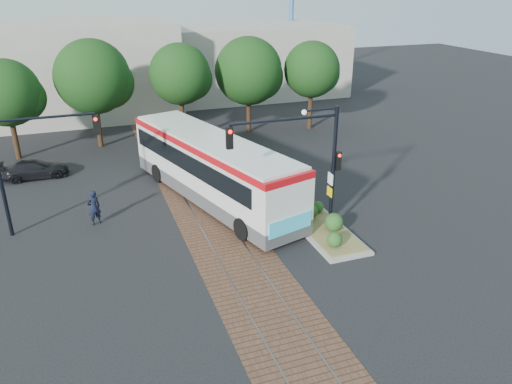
% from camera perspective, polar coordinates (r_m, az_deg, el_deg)
% --- Properties ---
extents(ground, '(120.00, 120.00, 0.00)m').
position_cam_1_polar(ground, '(23.72, -3.59, -5.54)').
color(ground, black).
rests_on(ground, ground).
extents(trackbed, '(3.60, 40.00, 0.02)m').
position_cam_1_polar(trackbed, '(27.17, -5.98, -1.68)').
color(trackbed, brown).
rests_on(trackbed, ground).
extents(tree_row, '(26.40, 5.60, 7.67)m').
position_cam_1_polar(tree_row, '(37.64, -9.26, 12.95)').
color(tree_row, '#382314').
rests_on(tree_row, ground).
extents(warehouses, '(40.00, 13.00, 8.00)m').
position_cam_1_polar(warehouses, '(49.61, -14.07, 13.81)').
color(warehouses, '#ADA899').
rests_on(warehouses, ground).
extents(city_bus, '(6.47, 13.62, 3.58)m').
position_cam_1_polar(city_bus, '(27.32, -5.07, 3.03)').
color(city_bus, '#434346').
rests_on(city_bus, ground).
extents(traffic_island, '(2.20, 5.20, 1.13)m').
position_cam_1_polar(traffic_island, '(24.44, 7.93, -3.93)').
color(traffic_island, gray).
rests_on(traffic_island, ground).
extents(signal_pole_main, '(5.49, 0.46, 6.00)m').
position_cam_1_polar(signal_pole_main, '(22.62, 6.19, 4.42)').
color(signal_pole_main, black).
rests_on(signal_pole_main, ground).
extents(signal_pole_left, '(4.99, 0.34, 6.00)m').
position_cam_1_polar(signal_pole_left, '(25.31, -25.07, 3.68)').
color(signal_pole_left, black).
rests_on(signal_pole_left, ground).
extents(officer, '(0.77, 0.63, 1.83)m').
position_cam_1_polar(officer, '(26.08, -18.04, -1.69)').
color(officer, black).
rests_on(officer, ground).
extents(parked_car, '(3.96, 1.71, 1.14)m').
position_cam_1_polar(parked_car, '(33.65, -23.97, 2.41)').
color(parked_car, black).
rests_on(parked_car, ground).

